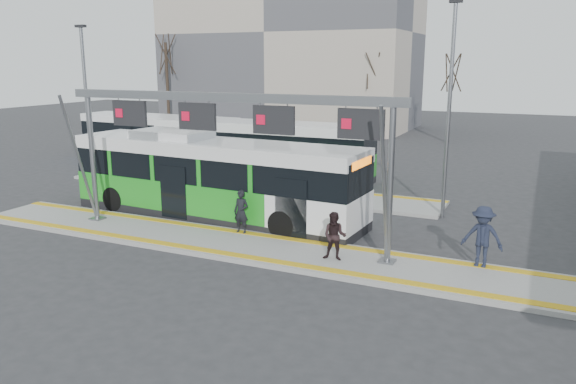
% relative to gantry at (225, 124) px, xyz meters
% --- Properties ---
extents(ground, '(120.00, 120.00, 0.00)m').
position_rel_gantry_xyz_m(ground, '(0.35, -0.25, -4.30)').
color(ground, '#2D2D30').
rests_on(ground, ground).
extents(platform_main, '(22.00, 3.00, 0.15)m').
position_rel_gantry_xyz_m(platform_main, '(0.35, -0.25, -4.22)').
color(platform_main, gray).
rests_on(platform_main, ground).
extents(platform_second, '(20.00, 3.00, 0.15)m').
position_rel_gantry_xyz_m(platform_second, '(-3.65, 7.75, -4.22)').
color(platform_second, gray).
rests_on(platform_second, ground).
extents(tactile_main, '(22.00, 2.65, 0.02)m').
position_rel_gantry_xyz_m(tactile_main, '(0.35, -0.25, -4.14)').
color(tactile_main, gold).
rests_on(tactile_main, platform_main).
extents(tactile_second, '(20.00, 0.35, 0.02)m').
position_rel_gantry_xyz_m(tactile_second, '(-3.65, 8.90, -4.14)').
color(tactile_second, gold).
rests_on(tactile_second, platform_second).
extents(gantry, '(13.00, 1.68, 5.20)m').
position_rel_gantry_xyz_m(gantry, '(0.00, 0.00, 0.00)').
color(gantry, slate).
rests_on(gantry, platform_main).
extents(apartment_block, '(24.50, 12.50, 18.40)m').
position_rel_gantry_xyz_m(apartment_block, '(-13.65, 35.75, 4.91)').
color(apartment_block, '#AA9E8E').
rests_on(apartment_block, ground).
extents(hero_bus, '(13.04, 3.51, 3.55)m').
position_rel_gantry_xyz_m(hero_bus, '(-2.27, 2.76, -2.68)').
color(hero_bus, black).
rests_on(hero_bus, ground).
extents(bg_bus_green, '(12.58, 2.84, 3.14)m').
position_rel_gantry_xyz_m(bg_bus_green, '(-4.31, 11.03, -2.75)').
color(bg_bus_green, black).
rests_on(bg_bus_green, ground).
extents(bg_bus_blue, '(11.35, 2.94, 2.94)m').
position_rel_gantry_xyz_m(bg_bus_blue, '(-13.22, 13.38, -2.85)').
color(bg_bus_blue, black).
rests_on(bg_bus_blue, ground).
extents(passenger_a, '(0.61, 0.41, 1.63)m').
position_rel_gantry_xyz_m(passenger_a, '(0.10, 0.85, -3.33)').
color(passenger_a, black).
rests_on(passenger_a, platform_main).
extents(passenger_b, '(0.84, 0.69, 1.58)m').
position_rel_gantry_xyz_m(passenger_b, '(4.25, -0.46, -3.36)').
color(passenger_b, black).
rests_on(passenger_b, platform_main).
extents(passenger_c, '(1.33, 0.86, 1.94)m').
position_rel_gantry_xyz_m(passenger_c, '(8.60, 0.85, -3.18)').
color(passenger_c, '#1C2133').
rests_on(passenger_c, platform_main).
extents(tree_left, '(1.40, 1.40, 7.39)m').
position_rel_gantry_xyz_m(tree_left, '(-3.61, 30.04, 1.30)').
color(tree_left, '#382B21').
rests_on(tree_left, ground).
extents(tree_mid, '(1.40, 1.40, 7.26)m').
position_rel_gantry_xyz_m(tree_mid, '(2.93, 29.80, 1.20)').
color(tree_mid, '#382B21').
rests_on(tree_mid, ground).
extents(tree_far, '(1.40, 1.40, 9.26)m').
position_rel_gantry_xyz_m(tree_far, '(-23.43, 28.39, 2.72)').
color(tree_far, '#382B21').
rests_on(tree_far, ground).
extents(lamp_west, '(0.50, 0.25, 8.06)m').
position_rel_gantry_xyz_m(lamp_west, '(-10.05, 3.96, -0.03)').
color(lamp_west, slate).
rests_on(lamp_west, ground).
extents(lamp_east, '(0.50, 0.25, 8.72)m').
position_rel_gantry_xyz_m(lamp_east, '(6.45, 6.70, 0.31)').
color(lamp_east, slate).
rests_on(lamp_east, ground).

